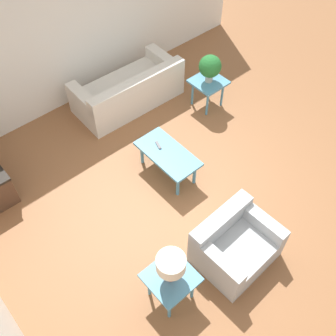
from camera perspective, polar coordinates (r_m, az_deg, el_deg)
The scene contains 10 objects.
ground_plane at distance 5.95m, azimuth 4.41°, elevation -3.19°, with size 14.00×14.00×0.00m, color #8E5B38.
wall_right at distance 6.93m, azimuth -13.81°, elevation 19.44°, with size 0.12×7.20×2.70m.
sofa at distance 7.13m, azimuth -5.67°, elevation 11.05°, with size 0.95×1.93×0.72m.
armchair at distance 5.20m, azimuth 9.57°, elevation -10.92°, with size 0.84×1.00×0.68m.
coffee_table at distance 5.85m, azimuth -0.05°, elevation 1.85°, with size 1.01×0.52×0.45m.
side_table_plant at distance 6.99m, azimuth 5.86°, elevation 11.95°, with size 0.55×0.55×0.53m.
side_table_lamp at distance 4.73m, azimuth 0.40°, elevation -15.90°, with size 0.55×0.55×0.53m.
potted_plant at distance 6.76m, azimuth 6.12°, elevation 14.40°, with size 0.38×0.38×0.49m.
table_lamp at distance 4.38m, azimuth 0.43°, elevation -13.89°, with size 0.33×0.33×0.43m.
remote_control at distance 5.90m, azimuth -1.43°, elevation 3.34°, with size 0.16×0.09×0.02m.
Camera 1 is at (-2.33, 2.65, 4.79)m, focal length 42.00 mm.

